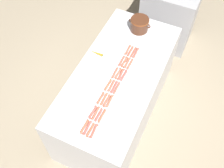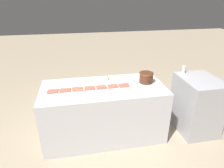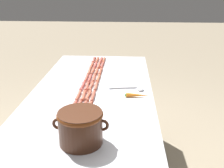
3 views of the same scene
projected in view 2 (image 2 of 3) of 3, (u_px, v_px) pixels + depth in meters
name	position (u px, v px, depth m)	size (l,w,h in m)	color
ground_plane	(104.00, 133.00, 3.48)	(20.00, 20.00, 0.00)	gray
griddle_counter	(104.00, 111.00, 3.29)	(0.91, 1.95, 0.91)	#BCBCC1
back_cabinet	(196.00, 105.00, 3.43)	(0.78, 0.61, 0.97)	#A0A0A4
hot_dog_0	(53.00, 90.00, 2.98)	(0.03, 0.17, 0.02)	#BE5B3E
hot_dog_1	(65.00, 89.00, 3.01)	(0.03, 0.17, 0.02)	#B45144
hot_dog_2	(77.00, 88.00, 3.05)	(0.03, 0.17, 0.02)	#BA563D
hot_dog_3	(89.00, 87.00, 3.08)	(0.03, 0.17, 0.02)	#B95D3F
hot_dog_4	(101.00, 86.00, 3.11)	(0.03, 0.17, 0.02)	#B45944
hot_dog_5	(112.00, 85.00, 3.14)	(0.02, 0.17, 0.02)	#B5523E
hot_dog_6	(124.00, 84.00, 3.18)	(0.03, 0.17, 0.02)	#B75941
hot_dog_7	(53.00, 91.00, 2.96)	(0.03, 0.17, 0.02)	#BB5045
hot_dog_8	(65.00, 90.00, 2.99)	(0.03, 0.17, 0.02)	#BC5740
hot_dog_9	(78.00, 89.00, 3.01)	(0.03, 0.17, 0.02)	#BD5B41
hot_dog_10	(90.00, 88.00, 3.05)	(0.03, 0.17, 0.02)	#B85742
hot_dog_11	(101.00, 87.00, 3.08)	(0.03, 0.17, 0.02)	#B35C46
hot_dog_12	(113.00, 86.00, 3.11)	(0.03, 0.17, 0.02)	#B15840
hot_dog_13	(124.00, 85.00, 3.14)	(0.02, 0.17, 0.02)	#B05340
hot_dog_14	(52.00, 92.00, 2.92)	(0.03, 0.17, 0.02)	#B45B3F
hot_dog_15	(65.00, 91.00, 2.95)	(0.03, 0.17, 0.02)	#BD5146
hot_dog_16	(77.00, 90.00, 2.98)	(0.03, 0.17, 0.02)	#B05841
hot_dog_17	(90.00, 89.00, 3.02)	(0.03, 0.17, 0.02)	#B04F46
hot_dog_18	(102.00, 88.00, 3.05)	(0.03, 0.17, 0.02)	#B75241
hot_dog_19	(113.00, 87.00, 3.08)	(0.03, 0.17, 0.02)	#BD5841
hot_dog_20	(124.00, 86.00, 3.11)	(0.02, 0.17, 0.02)	#B1523E
hot_dog_21	(52.00, 93.00, 2.89)	(0.03, 0.17, 0.02)	#B45444
hot_dog_22	(65.00, 92.00, 2.92)	(0.03, 0.17, 0.02)	#BC583E
hot_dog_23	(78.00, 91.00, 2.96)	(0.03, 0.17, 0.02)	#B05D44
hot_dog_24	(90.00, 90.00, 2.99)	(0.02, 0.17, 0.02)	#BC5746
hot_dog_25	(102.00, 89.00, 3.02)	(0.03, 0.17, 0.02)	#B94F46
hot_dog_26	(113.00, 88.00, 3.05)	(0.02, 0.17, 0.02)	#B25943
hot_dog_27	(125.00, 87.00, 3.08)	(0.03, 0.17, 0.02)	#BB5243
bean_pot	(146.00, 77.00, 3.21)	(0.29, 0.23, 0.17)	#472616
serving_spoon	(100.00, 79.00, 3.38)	(0.27, 0.08, 0.02)	#B7B7BC
carrot	(108.00, 77.00, 3.42)	(0.18, 0.04, 0.03)	orange
soda_can	(184.00, 69.00, 3.46)	(0.07, 0.07, 0.13)	#BCBCC1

